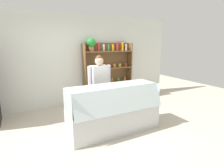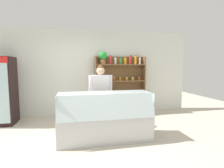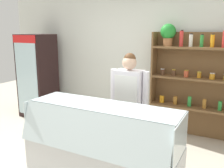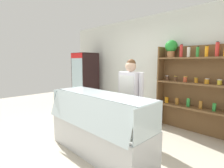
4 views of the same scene
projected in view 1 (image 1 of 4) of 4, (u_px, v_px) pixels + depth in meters
The scene contains 5 objects.
ground_plane at pixel (106, 132), 3.76m from camera, with size 12.00×12.00×0.00m, color beige.
back_wall at pixel (75, 60), 5.30m from camera, with size 6.80×0.10×2.70m, color silver.
shelving_unit at pixel (106, 67), 5.58m from camera, with size 1.63×0.29×2.01m.
deli_display_case at pixel (113, 117), 3.75m from camera, with size 1.95×0.74×1.01m.
shop_clerk at pixel (100, 82), 4.29m from camera, with size 0.60×0.25×1.58m.
Camera 1 is at (-1.47, -3.09, 1.86)m, focal length 28.00 mm.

